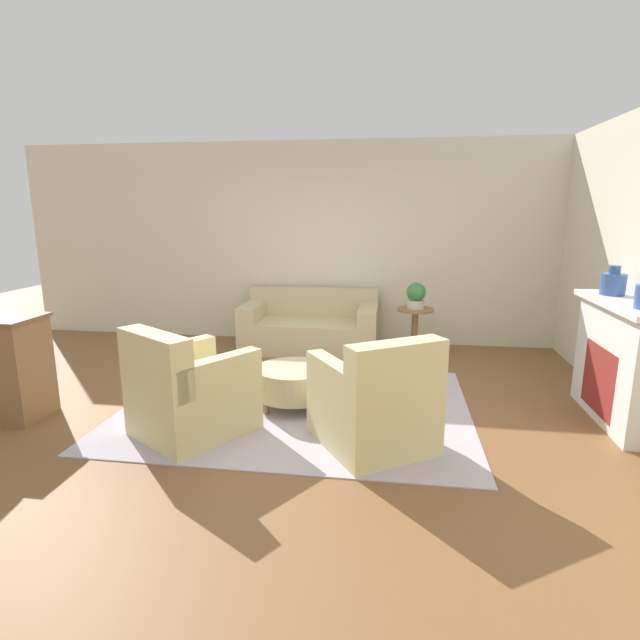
% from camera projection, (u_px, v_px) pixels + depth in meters
% --- Properties ---
extents(ground_plane, '(16.00, 16.00, 0.00)m').
position_uv_depth(ground_plane, '(296.00, 407.00, 4.84)').
color(ground_plane, brown).
extents(wall_back, '(9.13, 0.12, 2.80)m').
position_uv_depth(wall_back, '(331.00, 244.00, 7.07)').
color(wall_back, beige).
rests_on(wall_back, ground_plane).
extents(rug, '(3.28, 2.51, 0.01)m').
position_uv_depth(rug, '(296.00, 407.00, 4.84)').
color(rug, '#BCB2C1').
rests_on(rug, ground_plane).
extents(couch, '(1.81, 0.90, 0.80)m').
position_uv_depth(couch, '(311.00, 328.00, 6.81)').
color(couch, '#C6B289').
rests_on(couch, ground_plane).
extents(armchair_left, '(1.12, 1.15, 0.93)m').
position_uv_depth(armchair_left, '(188.00, 394.00, 4.18)').
color(armchair_left, beige).
rests_on(armchair_left, rug).
extents(armchair_right, '(1.12, 1.15, 0.93)m').
position_uv_depth(armchair_right, '(375.00, 404.00, 3.96)').
color(armchair_right, beige).
rests_on(armchair_right, rug).
extents(ottoman_table, '(0.72, 0.72, 0.39)m').
position_uv_depth(ottoman_table, '(294.00, 381.00, 4.78)').
color(ottoman_table, '#C6B289').
rests_on(ottoman_table, rug).
extents(side_table, '(0.46, 0.46, 0.65)m').
position_uv_depth(side_table, '(415.00, 325.00, 6.36)').
color(side_table, olive).
rests_on(side_table, ground_plane).
extents(fireplace, '(0.44, 1.33, 1.10)m').
position_uv_depth(fireplace, '(622.00, 360.00, 4.40)').
color(fireplace, white).
rests_on(fireplace, ground_plane).
extents(vase_mantel_near, '(0.22, 0.22, 0.27)m').
position_uv_depth(vase_mantel_near, '(613.00, 283.00, 4.59)').
color(vase_mantel_near, '#38569E').
rests_on(vase_mantel_near, fireplace).
extents(potted_plant_on_side_table, '(0.24, 0.24, 0.33)m').
position_uv_depth(potted_plant_on_side_table, '(416.00, 295.00, 6.28)').
color(potted_plant_on_side_table, beige).
rests_on(potted_plant_on_side_table, side_table).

